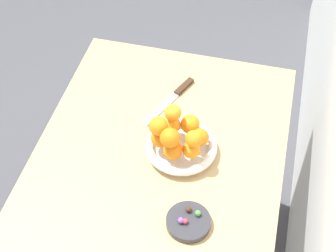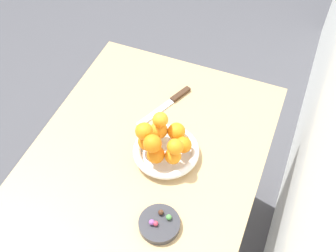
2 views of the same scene
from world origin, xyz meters
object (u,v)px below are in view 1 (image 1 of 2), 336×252
(orange_3, at_px, (191,150))
(candy_ball_0, at_px, (189,209))
(orange_7, at_px, (173,113))
(candy_ball_3, at_px, (198,213))
(orange_1, at_px, (161,138))
(candy_ball_1, at_px, (181,220))
(orange_5, at_px, (190,124))
(dining_table, at_px, (154,188))
(orange_9, at_px, (194,139))
(knife, at_px, (173,97))
(orange_0, at_px, (171,125))
(orange_8, at_px, (170,138))
(candy_dish, at_px, (188,222))
(orange_6, at_px, (157,126))
(candy_ball_2, at_px, (185,221))
(fruit_bowl, at_px, (181,147))
(orange_2, at_px, (173,150))
(orange_4, at_px, (200,137))

(orange_3, xyz_separation_m, candy_ball_0, (0.18, 0.03, -0.04))
(orange_7, xyz_separation_m, candy_ball_3, (0.26, 0.13, -0.09))
(orange_1, xyz_separation_m, candy_ball_1, (0.24, 0.12, -0.04))
(candy_ball_1, bearing_deg, orange_5, -172.12)
(dining_table, xyz_separation_m, orange_9, (-0.05, 0.11, 0.21))
(orange_3, bearing_deg, orange_9, 91.50)
(knife, bearing_deg, orange_0, 11.16)
(orange_8, relative_size, candy_ball_3, 3.43)
(candy_dish, xyz_separation_m, orange_0, (-0.28, -0.12, 0.06))
(orange_1, xyz_separation_m, candy_ball_3, (0.21, 0.16, -0.04))
(orange_0, height_order, orange_6, orange_6)
(orange_9, bearing_deg, candy_dish, 8.58)
(orange_6, height_order, candy_ball_3, orange_6)
(orange_7, relative_size, orange_9, 1.00)
(candy_dish, height_order, knife, candy_dish)
(orange_0, height_order, candy_ball_1, orange_0)
(orange_5, xyz_separation_m, candy_ball_3, (0.28, 0.08, -0.04))
(knife, bearing_deg, dining_table, 2.38)
(dining_table, relative_size, candy_dish, 8.89)
(candy_dish, height_order, candy_ball_2, candy_ball_2)
(orange_5, xyz_separation_m, candy_ball_1, (0.31, 0.04, -0.04))
(dining_table, bearing_deg, orange_1, 175.97)
(fruit_bowl, relative_size, candy_ball_1, 12.53)
(dining_table, distance_m, candy_ball_0, 0.22)
(orange_1, xyz_separation_m, orange_7, (-0.06, 0.02, 0.05))
(orange_6, relative_size, orange_8, 0.96)
(orange_8, bearing_deg, orange_1, -137.14)
(dining_table, distance_m, orange_9, 0.24)
(orange_3, relative_size, knife, 0.22)
(fruit_bowl, bearing_deg, orange_6, -71.09)
(orange_2, height_order, orange_4, orange_2)
(fruit_bowl, relative_size, orange_2, 3.78)
(orange_1, bearing_deg, candy_ball_0, 33.02)
(orange_1, relative_size, candy_ball_2, 3.92)
(fruit_bowl, bearing_deg, orange_5, 165.97)
(orange_4, bearing_deg, candy_ball_3, 10.43)
(orange_5, xyz_separation_m, orange_8, (0.11, -0.04, 0.06))
(orange_4, distance_m, orange_5, 0.06)
(fruit_bowl, height_order, orange_9, orange_9)
(dining_table, height_order, candy_ball_1, candy_ball_1)
(fruit_bowl, bearing_deg, knife, -160.60)
(orange_6, xyz_separation_m, candy_ball_3, (0.20, 0.16, -0.10))
(orange_7, relative_size, candy_ball_2, 3.33)
(orange_0, distance_m, candy_ball_0, 0.28)
(orange_6, height_order, candy_ball_2, orange_6)
(orange_1, height_order, orange_7, orange_7)
(orange_8, distance_m, candy_ball_0, 0.21)
(candy_ball_1, height_order, candy_ball_2, candy_ball_1)
(dining_table, bearing_deg, candy_ball_0, 47.14)
(dining_table, distance_m, orange_3, 0.19)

